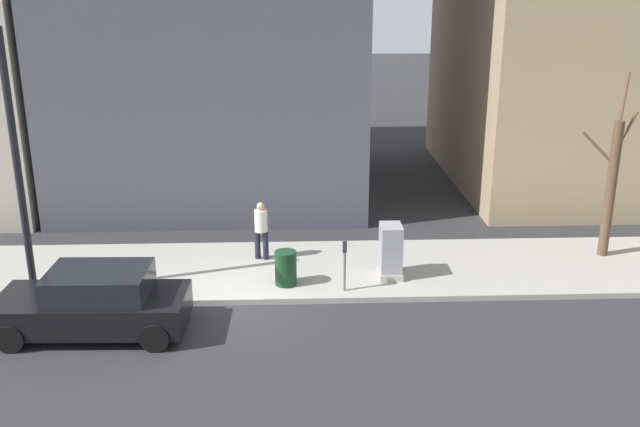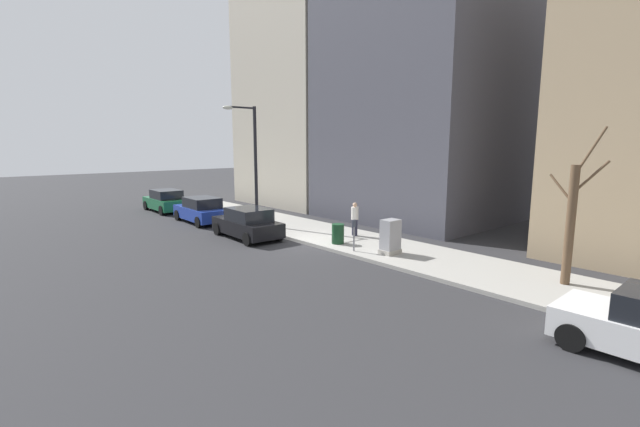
{
  "view_description": "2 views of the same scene",
  "coord_description": "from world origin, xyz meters",
  "px_view_note": "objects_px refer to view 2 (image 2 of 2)",
  "views": [
    {
      "loc": [
        -15.97,
        -1.55,
        7.68
      ],
      "look_at": [
        1.94,
        -2.26,
        1.71
      ],
      "focal_mm": 40.0,
      "sensor_mm": 36.0,
      "label": 1
    },
    {
      "loc": [
        -12.18,
        -15.28,
        4.65
      ],
      "look_at": [
        -0.14,
        -1.3,
        1.64
      ],
      "focal_mm": 24.0,
      "sensor_mm": 36.0,
      "label": 2
    }
  ],
  "objects_px": {
    "office_block_center": "(426,84)",
    "trash_bin": "(338,234)",
    "parked_car_green": "(166,201)",
    "streetlamp": "(251,156)",
    "parked_car_blue": "(201,210)",
    "office_tower_right": "(315,61)",
    "parking_meter": "(354,232)",
    "pedestrian_near_meter": "(355,217)",
    "utility_box": "(390,237)",
    "parked_car_black": "(247,224)",
    "bare_tree": "(571,221)"
  },
  "relations": [
    {
      "from": "office_block_center",
      "to": "trash_bin",
      "type": "bearing_deg",
      "value": -165.27
    },
    {
      "from": "pedestrian_near_meter",
      "to": "parked_car_green",
      "type": "bearing_deg",
      "value": -149.02
    },
    {
      "from": "streetlamp",
      "to": "office_block_center",
      "type": "relative_size",
      "value": 0.39
    },
    {
      "from": "utility_box",
      "to": "office_block_center",
      "type": "xyz_separation_m",
      "value": [
        9.38,
        5.32,
        7.49
      ]
    },
    {
      "from": "parking_meter",
      "to": "office_tower_right",
      "type": "relative_size",
      "value": 0.06
    },
    {
      "from": "parked_car_blue",
      "to": "bare_tree",
      "type": "height_order",
      "value": "bare_tree"
    },
    {
      "from": "streetlamp",
      "to": "office_block_center",
      "type": "distance_m",
      "value": 11.86
    },
    {
      "from": "parked_car_green",
      "to": "pedestrian_near_meter",
      "type": "bearing_deg",
      "value": -74.83
    },
    {
      "from": "streetlamp",
      "to": "bare_tree",
      "type": "bearing_deg",
      "value": -81.28
    },
    {
      "from": "parked_car_black",
      "to": "trash_bin",
      "type": "distance_m",
      "value": 4.8
    },
    {
      "from": "pedestrian_near_meter",
      "to": "parked_car_blue",
      "type": "bearing_deg",
      "value": -140.94
    },
    {
      "from": "trash_bin",
      "to": "office_tower_right",
      "type": "xyz_separation_m",
      "value": [
        9.35,
        12.75,
        10.48
      ]
    },
    {
      "from": "office_block_center",
      "to": "parked_car_green",
      "type": "bearing_deg",
      "value": 132.56
    },
    {
      "from": "bare_tree",
      "to": "office_block_center",
      "type": "distance_m",
      "value": 15.38
    },
    {
      "from": "parked_car_black",
      "to": "parked_car_blue",
      "type": "height_order",
      "value": "same"
    },
    {
      "from": "parking_meter",
      "to": "office_tower_right",
      "type": "distance_m",
      "value": 20.01
    },
    {
      "from": "parked_car_black",
      "to": "office_block_center",
      "type": "xyz_separation_m",
      "value": [
        11.95,
        -1.7,
        7.6
      ]
    },
    {
      "from": "parked_car_black",
      "to": "bare_tree",
      "type": "xyz_separation_m",
      "value": [
        3.9,
        -13.29,
        1.5
      ]
    },
    {
      "from": "parked_car_green",
      "to": "trash_bin",
      "type": "xyz_separation_m",
      "value": [
        1.99,
        -15.39,
        -0.14
      ]
    },
    {
      "from": "streetlamp",
      "to": "office_block_center",
      "type": "xyz_separation_m",
      "value": [
        10.4,
        -3.7,
        4.32
      ]
    },
    {
      "from": "parked_car_green",
      "to": "bare_tree",
      "type": "bearing_deg",
      "value": -80.52
    },
    {
      "from": "parked_car_blue",
      "to": "parked_car_green",
      "type": "relative_size",
      "value": 1.0
    },
    {
      "from": "parked_car_black",
      "to": "parked_car_green",
      "type": "xyz_separation_m",
      "value": [
        0.18,
        11.12,
        0.0
      ]
    },
    {
      "from": "office_block_center",
      "to": "utility_box",
      "type": "bearing_deg",
      "value": -150.46
    },
    {
      "from": "parking_meter",
      "to": "pedestrian_near_meter",
      "type": "xyz_separation_m",
      "value": [
        2.23,
        2.16,
        0.11
      ]
    },
    {
      "from": "streetlamp",
      "to": "parked_car_blue",
      "type": "bearing_deg",
      "value": 111.25
    },
    {
      "from": "bare_tree",
      "to": "trash_bin",
      "type": "xyz_separation_m",
      "value": [
        -1.73,
        9.02,
        -1.63
      ]
    },
    {
      "from": "streetlamp",
      "to": "pedestrian_near_meter",
      "type": "height_order",
      "value": "streetlamp"
    },
    {
      "from": "parked_car_black",
      "to": "pedestrian_near_meter",
      "type": "relative_size",
      "value": 2.56
    },
    {
      "from": "office_block_center",
      "to": "office_tower_right",
      "type": "distance_m",
      "value": 10.55
    },
    {
      "from": "streetlamp",
      "to": "trash_bin",
      "type": "xyz_separation_m",
      "value": [
        0.62,
        -6.27,
        -3.42
      ]
    },
    {
      "from": "parked_car_blue",
      "to": "parking_meter",
      "type": "distance_m",
      "value": 11.4
    },
    {
      "from": "parked_car_green",
      "to": "office_tower_right",
      "type": "bearing_deg",
      "value": -12.29
    },
    {
      "from": "trash_bin",
      "to": "bare_tree",
      "type": "bearing_deg",
      "value": -79.16
    },
    {
      "from": "parked_car_black",
      "to": "trash_bin",
      "type": "relative_size",
      "value": 4.72
    },
    {
      "from": "parked_car_black",
      "to": "pedestrian_near_meter",
      "type": "bearing_deg",
      "value": -40.72
    },
    {
      "from": "parked_car_green",
      "to": "trash_bin",
      "type": "height_order",
      "value": "parked_car_green"
    },
    {
      "from": "parked_car_blue",
      "to": "trash_bin",
      "type": "bearing_deg",
      "value": -77.06
    },
    {
      "from": "parked_car_black",
      "to": "trash_bin",
      "type": "height_order",
      "value": "parked_car_black"
    },
    {
      "from": "office_block_center",
      "to": "office_tower_right",
      "type": "xyz_separation_m",
      "value": [
        -0.43,
        10.18,
        2.74
      ]
    },
    {
      "from": "office_block_center",
      "to": "pedestrian_near_meter",
      "type": "bearing_deg",
      "value": -166.73
    },
    {
      "from": "parked_car_black",
      "to": "streetlamp",
      "type": "relative_size",
      "value": 0.65
    },
    {
      "from": "parked_car_blue",
      "to": "streetlamp",
      "type": "height_order",
      "value": "streetlamp"
    },
    {
      "from": "trash_bin",
      "to": "office_tower_right",
      "type": "relative_size",
      "value": 0.04
    },
    {
      "from": "parked_car_green",
      "to": "parking_meter",
      "type": "distance_m",
      "value": 16.94
    },
    {
      "from": "parked_car_black",
      "to": "office_block_center",
      "type": "distance_m",
      "value": 14.27
    },
    {
      "from": "streetlamp",
      "to": "office_tower_right",
      "type": "relative_size",
      "value": 0.29
    },
    {
      "from": "office_tower_right",
      "to": "parked_car_green",
      "type": "bearing_deg",
      "value": 166.89
    },
    {
      "from": "parked_car_blue",
      "to": "parking_meter",
      "type": "height_order",
      "value": "parked_car_blue"
    },
    {
      "from": "parked_car_green",
      "to": "office_block_center",
      "type": "distance_m",
      "value": 18.99
    }
  ]
}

